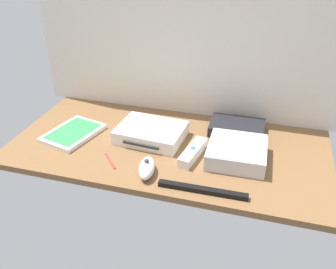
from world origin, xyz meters
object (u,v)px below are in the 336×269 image
network_router (237,128)px  remote_wand (193,152)px  sensor_bar (202,190)px  game_case (73,133)px  remote_nunchuk (147,168)px  mini_computer (237,152)px  stylus_pen (110,160)px  game_console (151,133)px

network_router → remote_wand: 21.58cm
remote_wand → sensor_bar: bearing=-58.2°
game_case → sensor_bar: bearing=-6.4°
game_case → network_router: size_ratio=1.20×
remote_nunchuk → sensor_bar: remote_nunchuk is taller
mini_computer → game_case: 54.13cm
mini_computer → remote_wand: mini_computer is taller
network_router → sensor_bar: bearing=-98.6°
remote_nunchuk → stylus_pen: (-12.65, 2.92, -1.69)cm
remote_wand → game_case: bearing=-171.9°
game_console → mini_computer: mini_computer is taller
remote_nunchuk → sensor_bar: size_ratio=0.44×
game_case → network_router: 54.87cm
sensor_bar → stylus_pen: bearing=166.5°
network_router → sensor_bar: 34.69cm
game_console → game_case: bearing=-164.6°
stylus_pen → mini_computer: bearing=17.4°
game_case → remote_nunchuk: bearing=-10.4°
game_console → mini_computer: size_ratio=1.27×
network_router → remote_wand: size_ratio=1.19×
remote_nunchuk → sensor_bar: 17.14cm
game_console → mini_computer: (28.38, -4.52, 0.44)cm
remote_wand → sensor_bar: size_ratio=0.63×
game_case → remote_nunchuk: 33.66cm
game_console → mini_computer: 28.74cm
game_console → remote_nunchuk: 19.40cm
stylus_pen → network_router: bearing=39.2°
network_router → stylus_pen: size_ratio=2.02×
sensor_bar → stylus_pen: (-29.35, 6.53, -0.35)cm
game_console → game_case: game_console is taller
sensor_bar → remote_wand: bearing=110.6°
remote_wand → stylus_pen: size_ratio=1.69×
sensor_bar → stylus_pen: sensor_bar is taller
remote_wand → stylus_pen: 24.94cm
mini_computer → network_router: bearing=96.7°
game_console → game_case: 26.24cm
network_router → remote_wand: (-10.97, -18.59, -0.19)cm
mini_computer → game_case: bearing=-179.5°
remote_wand → sensor_bar: 16.95cm
game_case → remote_wand: bearing=11.5°
mini_computer → remote_nunchuk: bearing=-148.7°
game_console → sensor_bar: size_ratio=0.92×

